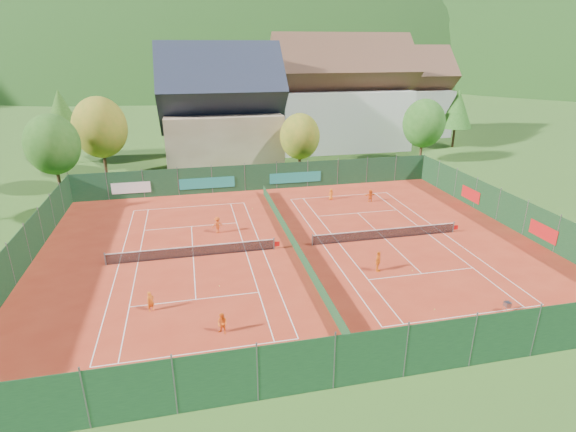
# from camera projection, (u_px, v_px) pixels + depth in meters

# --- Properties ---
(ground) EXTENTS (600.00, 600.00, 0.00)m
(ground) POSITION_uv_depth(u_px,v_px,m) (293.00, 248.00, 36.49)
(ground) COLOR #2C531A
(ground) RESTS_ON ground
(clay_pad) EXTENTS (40.00, 32.00, 0.01)m
(clay_pad) POSITION_uv_depth(u_px,v_px,m) (293.00, 247.00, 36.48)
(clay_pad) COLOR #A92D18
(clay_pad) RESTS_ON ground
(court_markings_left) EXTENTS (11.03, 23.83, 0.00)m
(court_markings_left) POSITION_uv_depth(u_px,v_px,m) (193.00, 257.00, 34.84)
(court_markings_left) COLOR white
(court_markings_left) RESTS_ON ground
(court_markings_right) EXTENTS (11.03, 23.83, 0.00)m
(court_markings_right) POSITION_uv_depth(u_px,v_px,m) (385.00, 239.00, 38.11)
(court_markings_right) COLOR white
(court_markings_right) RESTS_ON ground
(tennis_net_left) EXTENTS (13.30, 0.10, 1.02)m
(tennis_net_left) POSITION_uv_depth(u_px,v_px,m) (195.00, 251.00, 34.70)
(tennis_net_left) COLOR #59595B
(tennis_net_left) RESTS_ON ground
(tennis_net_right) EXTENTS (13.30, 0.10, 1.02)m
(tennis_net_right) POSITION_uv_depth(u_px,v_px,m) (387.00, 233.00, 37.97)
(tennis_net_right) COLOR #59595B
(tennis_net_right) RESTS_ON ground
(court_divider) EXTENTS (0.03, 28.80, 1.00)m
(court_divider) POSITION_uv_depth(u_px,v_px,m) (293.00, 242.00, 36.30)
(court_divider) COLOR #153A1D
(court_divider) RESTS_ON ground
(fence_north) EXTENTS (40.00, 0.10, 3.00)m
(fence_north) POSITION_uv_depth(u_px,v_px,m) (257.00, 178.00, 50.45)
(fence_north) COLOR #153B20
(fence_north) RESTS_ON ground
(fence_south) EXTENTS (40.00, 0.04, 3.00)m
(fence_south) POSITION_uv_depth(u_px,v_px,m) (371.00, 357.00, 21.36)
(fence_south) COLOR #163D1E
(fence_south) RESTS_ON ground
(fence_west) EXTENTS (0.04, 32.00, 3.00)m
(fence_west) POSITION_uv_depth(u_px,v_px,m) (20.00, 254.00, 31.86)
(fence_west) COLOR #14381B
(fence_west) RESTS_ON ground
(fence_east) EXTENTS (0.09, 32.00, 3.00)m
(fence_east) POSITION_uv_depth(u_px,v_px,m) (511.00, 212.00, 40.09)
(fence_east) COLOR #123318
(fence_east) RESTS_ON ground
(chalet) EXTENTS (16.20, 12.00, 16.00)m
(chalet) POSITION_uv_depth(u_px,v_px,m) (221.00, 114.00, 60.86)
(chalet) COLOR tan
(chalet) RESTS_ON ground
(hotel_block_a) EXTENTS (21.60, 11.00, 17.25)m
(hotel_block_a) POSITION_uv_depth(u_px,v_px,m) (340.00, 100.00, 69.95)
(hotel_block_a) COLOR silver
(hotel_block_a) RESTS_ON ground
(hotel_block_b) EXTENTS (17.28, 10.00, 15.50)m
(hotel_block_b) POSITION_uv_depth(u_px,v_px,m) (400.00, 98.00, 80.38)
(hotel_block_b) COLOR silver
(hotel_block_b) RESTS_ON ground
(tree_west_front) EXTENTS (5.72, 5.72, 8.69)m
(tree_west_front) POSITION_uv_depth(u_px,v_px,m) (52.00, 144.00, 48.30)
(tree_west_front) COLOR #4A2E1A
(tree_west_front) RESTS_ON ground
(tree_west_mid) EXTENTS (6.44, 6.44, 9.78)m
(tree_west_mid) POSITION_uv_depth(u_px,v_px,m) (100.00, 127.00, 54.35)
(tree_west_mid) COLOR #432718
(tree_west_mid) RESTS_ON ground
(tree_west_back) EXTENTS (5.60, 5.60, 10.00)m
(tree_west_back) POSITION_uv_depth(u_px,v_px,m) (62.00, 114.00, 60.17)
(tree_west_back) COLOR #442D18
(tree_west_back) RESTS_ON ground
(tree_center) EXTENTS (5.01, 5.01, 7.60)m
(tree_center) POSITION_uv_depth(u_px,v_px,m) (300.00, 136.00, 56.09)
(tree_center) COLOR #452918
(tree_center) RESTS_ON ground
(tree_east_front) EXTENTS (5.72, 5.72, 8.69)m
(tree_east_front) POSITION_uv_depth(u_px,v_px,m) (424.00, 123.00, 61.35)
(tree_east_front) COLOR #4B2E1A
(tree_east_front) RESTS_ON ground
(tree_east_mid) EXTENTS (5.04, 5.04, 9.00)m
(tree_east_mid) POSITION_uv_depth(u_px,v_px,m) (457.00, 109.00, 70.45)
(tree_east_mid) COLOR #472B19
(tree_east_mid) RESTS_ON ground
(tree_east_back) EXTENTS (7.15, 7.15, 10.86)m
(tree_east_back) POSITION_uv_depth(u_px,v_px,m) (389.00, 100.00, 75.87)
(tree_east_back) COLOR #432918
(tree_east_back) RESTS_ON ground
(mountain_backdrop) EXTENTS (820.00, 530.00, 242.00)m
(mountain_backdrop) POSITION_uv_depth(u_px,v_px,m) (250.00, 143.00, 269.32)
(mountain_backdrop) COLOR black
(mountain_backdrop) RESTS_ON ground
(ball_hopper) EXTENTS (0.34, 0.34, 0.80)m
(ball_hopper) POSITION_uv_depth(u_px,v_px,m) (507.00, 304.00, 27.46)
(ball_hopper) COLOR slate
(ball_hopper) RESTS_ON ground
(loose_ball_0) EXTENTS (0.07, 0.07, 0.07)m
(loose_ball_0) POSITION_uv_depth(u_px,v_px,m) (219.00, 286.00, 30.58)
(loose_ball_0) COLOR #CCD833
(loose_ball_0) RESTS_ON ground
(loose_ball_1) EXTENTS (0.07, 0.07, 0.07)m
(loose_ball_1) POSITION_uv_depth(u_px,v_px,m) (435.00, 309.00, 27.88)
(loose_ball_1) COLOR #CCD833
(loose_ball_1) RESTS_ON ground
(loose_ball_2) EXTENTS (0.07, 0.07, 0.07)m
(loose_ball_2) POSITION_uv_depth(u_px,v_px,m) (281.00, 224.00, 41.18)
(loose_ball_2) COLOR #CCD833
(loose_ball_2) RESTS_ON ground
(loose_ball_3) EXTENTS (0.07, 0.07, 0.07)m
(loose_ball_3) POSITION_uv_depth(u_px,v_px,m) (252.00, 209.00, 45.05)
(loose_ball_3) COLOR #CCD833
(loose_ball_3) RESTS_ON ground
(loose_ball_4) EXTENTS (0.07, 0.07, 0.07)m
(loose_ball_4) POSITION_uv_depth(u_px,v_px,m) (412.00, 271.00, 32.67)
(loose_ball_4) COLOR #CCD833
(loose_ball_4) RESTS_ON ground
(player_left_near) EXTENTS (0.57, 0.54, 1.32)m
(player_left_near) POSITION_uv_depth(u_px,v_px,m) (151.00, 301.00, 27.57)
(player_left_near) COLOR #D66013
(player_left_near) RESTS_ON ground
(player_left_mid) EXTENTS (0.81, 0.79, 1.31)m
(player_left_mid) POSITION_uv_depth(u_px,v_px,m) (222.00, 324.00, 25.37)
(player_left_mid) COLOR orange
(player_left_mid) RESTS_ON ground
(player_left_far) EXTENTS (1.06, 0.76, 1.49)m
(player_left_far) POSITION_uv_depth(u_px,v_px,m) (217.00, 225.00, 39.10)
(player_left_far) COLOR #D84913
(player_left_far) RESTS_ON ground
(player_right_near) EXTENTS (0.88, 0.95, 1.56)m
(player_right_near) POSITION_uv_depth(u_px,v_px,m) (378.00, 262.00, 32.38)
(player_right_near) COLOR orange
(player_right_near) RESTS_ON ground
(player_right_far_a) EXTENTS (0.64, 0.47, 1.20)m
(player_right_far_a) POSITION_uv_depth(u_px,v_px,m) (331.00, 194.00, 47.61)
(player_right_far_a) COLOR orange
(player_right_far_a) RESTS_ON ground
(player_right_far_b) EXTENTS (1.30, 0.52, 1.36)m
(player_right_far_b) POSITION_uv_depth(u_px,v_px,m) (370.00, 196.00, 46.91)
(player_right_far_b) COLOR orange
(player_right_far_b) RESTS_ON ground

